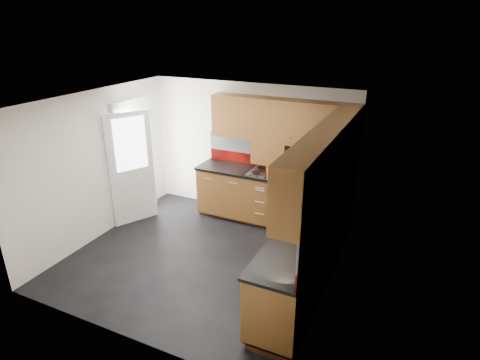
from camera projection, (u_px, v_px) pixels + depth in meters
The scene contains 14 objects.
room at pixel (198, 166), 5.58m from camera, with size 4.00×3.80×2.64m.
base_cabinets at pixel (285, 226), 6.16m from camera, with size 2.70×3.20×0.95m.
countertop at pixel (285, 198), 5.97m from camera, with size 2.72×3.22×0.04m.
backsplash at pixel (305, 177), 5.96m from camera, with size 2.70×3.20×0.54m.
upper_cabinets at pixel (301, 138), 5.62m from camera, with size 2.50×3.20×0.72m.
extractor_hood at pixel (270, 152), 6.86m from camera, with size 0.60×0.33×0.40m, color brown.
glass_cabinet at pixel (340, 136), 5.66m from camera, with size 0.32×0.80×0.66m.
back_door at pixel (134, 163), 7.08m from camera, with size 0.42×1.19×2.04m.
gas_hob at pixel (266, 173), 6.84m from camera, with size 0.59×0.52×0.05m.
utensil_pot at pixel (270, 166), 6.92m from camera, with size 0.11×0.11×0.40m.
toaster at pixel (291, 168), 6.82m from camera, with size 0.30×0.23×0.19m.
food_processor at pixel (323, 193), 5.73m from camera, with size 0.19×0.19×0.31m.
paper_towel at pixel (320, 205), 5.43m from camera, with size 0.11×0.11×0.24m, color white.
orange_cloth at pixel (328, 193), 6.06m from camera, with size 0.14×0.12×0.01m, color #F4431B.
Camera 1 is at (2.75, -4.50, 3.41)m, focal length 30.00 mm.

